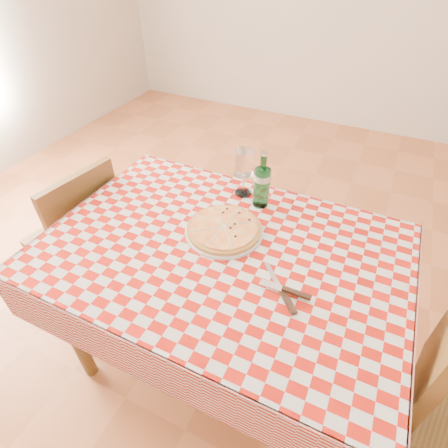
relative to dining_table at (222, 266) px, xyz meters
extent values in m
plane|color=#AF6138|center=(0.00, 0.00, -0.66)|extent=(6.00, 6.00, 0.00)
cube|color=brown|center=(0.00, 0.00, 0.07)|extent=(1.20, 0.80, 0.04)
cylinder|color=brown|center=(-0.54, -0.34, -0.30)|extent=(0.06, 0.06, 0.71)
cylinder|color=brown|center=(-0.54, 0.34, -0.30)|extent=(0.06, 0.06, 0.71)
cylinder|color=brown|center=(0.54, 0.34, -0.30)|extent=(0.06, 0.06, 0.71)
cube|color=#A8140A|center=(0.00, 0.00, 0.09)|extent=(1.30, 0.90, 0.01)
cylinder|color=brown|center=(0.80, 0.13, -0.45)|extent=(0.04, 0.04, 0.42)
cube|color=brown|center=(0.75, -0.03, 0.02)|extent=(0.13, 0.41, 0.45)
cube|color=brown|center=(-0.89, 0.07, -0.25)|extent=(0.43, 0.43, 0.04)
cylinder|color=brown|center=(-0.70, 0.21, -0.46)|extent=(0.03, 0.03, 0.39)
cylinder|color=brown|center=(-1.02, 0.25, -0.46)|extent=(0.03, 0.03, 0.39)
cylinder|color=brown|center=(-0.75, -0.12, -0.46)|extent=(0.03, 0.03, 0.39)
cylinder|color=brown|center=(-1.07, -0.07, -0.46)|extent=(0.03, 0.03, 0.39)
cube|color=brown|center=(-0.71, 0.04, -0.02)|extent=(0.09, 0.38, 0.42)
camera|label=1|loc=(0.39, -0.82, 0.98)|focal=28.00mm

